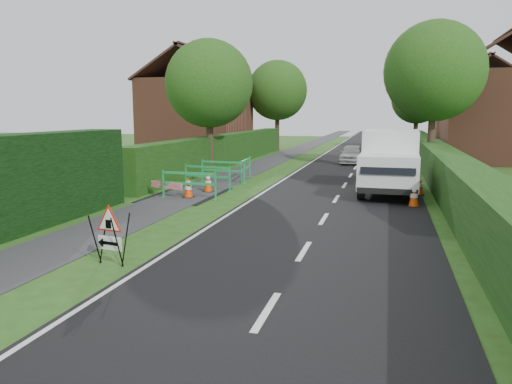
{
  "coord_description": "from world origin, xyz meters",
  "views": [
    {
      "loc": [
        4.2,
        -6.09,
        3.04
      ],
      "look_at": [
        1.4,
        4.53,
        1.29
      ],
      "focal_mm": 35.0,
      "sensor_mm": 36.0,
      "label": 1
    }
  ],
  "objects": [
    {
      "name": "ground",
      "position": [
        0.0,
        0.0,
        0.0
      ],
      "size": [
        120.0,
        120.0,
        0.0
      ],
      "primitive_type": "plane",
      "color": "#284914",
      "rests_on": "ground"
    },
    {
      "name": "road_surface",
      "position": [
        2.5,
        35.0,
        0.0
      ],
      "size": [
        6.0,
        90.0,
        0.02
      ],
      "primitive_type": "cube",
      "color": "black",
      "rests_on": "ground"
    },
    {
      "name": "footpath",
      "position": [
        -3.0,
        35.0,
        0.01
      ],
      "size": [
        2.0,
        90.0,
        0.02
      ],
      "primitive_type": "cube",
      "color": "#2D2D30",
      "rests_on": "ground"
    },
    {
      "name": "hedge_west_far",
      "position": [
        -5.0,
        22.0,
        0.0
      ],
      "size": [
        1.0,
        24.0,
        1.8
      ],
      "primitive_type": "cube",
      "color": "#14380F",
      "rests_on": "ground"
    },
    {
      "name": "hedge_east",
      "position": [
        6.5,
        16.0,
        0.0
      ],
      "size": [
        1.2,
        50.0,
        1.5
      ],
      "primitive_type": "cube",
      "color": "#14380F",
      "rests_on": "ground"
    },
    {
      "name": "house_west",
      "position": [
        -10.0,
        30.0,
        2.9
      ],
      "size": [
        7.5,
        7.4,
        7.88
      ],
      "color": "brown",
      "rests_on": "ground"
    },
    {
      "name": "house_east_a",
      "position": [
        11.0,
        28.0,
        2.9
      ],
      "size": [
        7.5,
        7.4,
        7.88
      ],
      "color": "brown",
      "rests_on": "ground"
    },
    {
      "name": "house_east_b",
      "position": [
        12.0,
        42.0,
        2.9
      ],
      "size": [
        7.5,
        7.4,
        7.88
      ],
      "color": "brown",
      "rests_on": "ground"
    },
    {
      "name": "tree_nw",
      "position": [
        -4.6,
        18.0,
        4.48
      ],
      "size": [
        4.4,
        4.4,
        6.7
      ],
      "color": "#2D2116",
      "rests_on": "ground"
    },
    {
      "name": "tree_ne",
      "position": [
        6.4,
        22.0,
        5.17
      ],
      "size": [
        5.2,
        5.2,
        7.79
      ],
      "color": "#2D2116",
      "rests_on": "ground"
    },
    {
      "name": "tree_fw",
      "position": [
        -4.6,
        34.0,
        4.83
      ],
      "size": [
        4.8,
        4.8,
        7.24
      ],
      "color": "#2D2116",
      "rests_on": "ground"
    },
    {
      "name": "tree_fe",
      "position": [
        6.4,
        38.0,
        4.22
      ],
      "size": [
        4.2,
        4.2,
        6.33
      ],
      "color": "#2D2116",
      "rests_on": "ground"
    },
    {
      "name": "triangle_sign",
      "position": [
        -1.12,
        2.52,
        0.72
      ],
      "size": [
        0.82,
        0.82,
        1.04
      ],
      "rotation": [
        0.0,
        0.0,
        -0.17
      ],
      "color": "black",
      "rests_on": "ground"
    },
    {
      "name": "works_van",
      "position": [
        4.31,
        13.46,
        1.25
      ],
      "size": [
        2.18,
        5.24,
        2.36
      ],
      "rotation": [
        0.0,
        0.0,
        -0.03
      ],
      "color": "silver",
      "rests_on": "ground"
    },
    {
      "name": "traffic_cone_0",
      "position": [
        5.09,
        10.7,
        0.39
      ],
      "size": [
        0.38,
        0.38,
        0.79
      ],
      "color": "black",
      "rests_on": "ground"
    },
    {
      "name": "traffic_cone_1",
      "position": [
        5.4,
        13.27,
        0.39
      ],
      "size": [
        0.38,
        0.38,
        0.79
      ],
      "color": "black",
      "rests_on": "ground"
    },
    {
      "name": "traffic_cone_2",
      "position": [
        5.01,
        16.36,
        0.39
      ],
      "size": [
        0.38,
        0.38,
        0.79
      ],
      "color": "black",
      "rests_on": "ground"
    },
    {
      "name": "traffic_cone_3",
      "position": [
        -2.7,
        10.46,
        0.39
      ],
      "size": [
        0.38,
        0.38,
        0.79
      ],
      "color": "black",
      "rests_on": "ground"
    },
    {
      "name": "traffic_cone_4",
      "position": [
        -2.47,
        11.9,
        0.39
      ],
      "size": [
        0.38,
        0.38,
        0.79
      ],
      "color": "black",
      "rests_on": "ground"
    },
    {
      "name": "ped_barrier_0",
      "position": [
        -2.6,
        10.31,
        0.63
      ],
      "size": [
        2.06,
        0.36,
        1.0
      ],
      "rotation": [
        0.0,
        0.0,
        -0.01
      ],
      "color": "#1B9549",
      "rests_on": "ground"
    },
    {
      "name": "ped_barrier_1",
      "position": [
        -2.69,
        12.39,
        0.63
      ],
      "size": [
        2.09,
        0.69,
        1.0
      ],
      "rotation": [
        0.0,
        0.0,
        -0.17
      ],
      "color": "#1B9549",
      "rests_on": "ground"
    },
    {
      "name": "ped_barrier_2",
      "position": [
        -2.72,
        14.46,
        0.63
      ],
      "size": [
        2.08,
        0.55,
        1.0
      ],
      "rotation": [
        0.0,
        0.0,
        -0.1
      ],
      "color": "#1B9549",
      "rests_on": "ground"
    },
    {
      "name": "ped_barrier_3",
      "position": [
        -2.02,
        15.64,
        0.63
      ],
      "size": [
        0.51,
        2.08,
        1.0
      ],
      "rotation": [
        0.0,
        0.0,
        1.65
      ],
      "color": "#1B9549",
      "rests_on": "ground"
    },
    {
      "name": "redwhite_plank",
      "position": [
        -3.5,
        10.36,
        0.0
      ],
      "size": [
        1.43,
        0.53,
        0.25
      ],
      "primitive_type": "cube",
      "rotation": [
        0.0,
        0.0,
        -0.33
      ],
      "color": "red",
      "rests_on": "ground"
    },
    {
      "name": "hatchback_car",
      "position": [
        2.12,
        24.56,
        0.57
      ],
      "size": [
        1.36,
        3.37,
        1.15
      ],
      "primitive_type": "imported",
      "rotation": [
        0.0,
        0.0,
        -0.0
      ],
      "color": "silver",
      "rests_on": "ground"
    }
  ]
}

